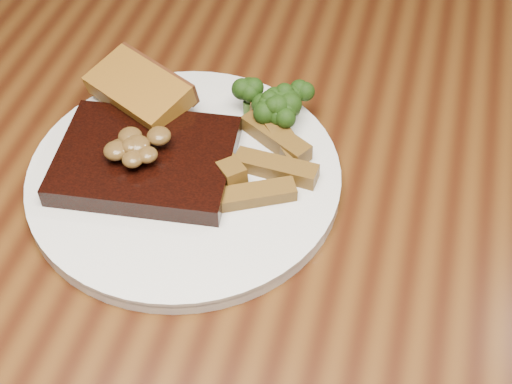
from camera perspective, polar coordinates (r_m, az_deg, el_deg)
dining_table at (r=0.75m, az=0.47°, el=-6.55°), size 1.60×0.90×0.75m
chair_far at (r=1.30m, az=17.58°, el=11.71°), size 0.54×0.54×0.97m
plate at (r=0.70m, az=-5.72°, el=1.14°), size 0.36×0.36×0.01m
steak at (r=0.70m, az=-8.80°, el=2.44°), size 0.18×0.14×0.02m
steak_bone at (r=0.67m, az=-10.50°, el=-1.25°), size 0.14×0.03×0.02m
mushroom_pile at (r=0.68m, az=-9.03°, el=4.28°), size 0.07×0.07×0.03m
garlic_bread at (r=0.76m, az=-9.18°, el=6.92°), size 0.12×0.10×0.02m
potato_wedges at (r=0.68m, az=0.35°, el=2.12°), size 0.11×0.11×0.02m
broccoli_cluster at (r=0.73m, az=1.28°, el=6.38°), size 0.07×0.07×0.04m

